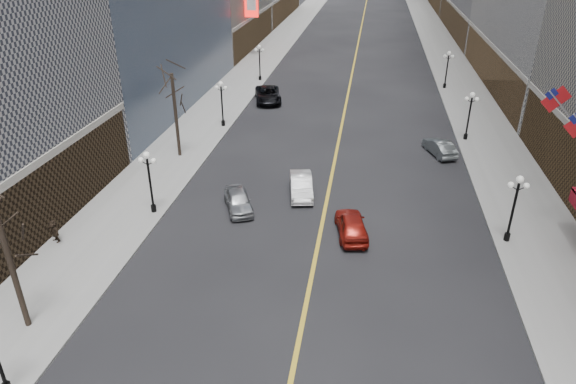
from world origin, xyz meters
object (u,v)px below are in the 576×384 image
(streetlamp_west_1, at_px, (149,176))
(car_sb_far, at_px, (440,147))
(streetlamp_east_3, at_px, (447,66))
(streetlamp_west_3, at_px, (260,59))
(car_nb_far, at_px, (268,95))
(streetlamp_west_2, at_px, (222,99))
(car_nb_near, at_px, (238,200))
(streetlamp_east_2, at_px, (470,111))
(car_sb_mid, at_px, (352,225))
(streetlamp_east_1, at_px, (515,202))
(car_nb_mid, at_px, (301,186))

(streetlamp_west_1, bearing_deg, car_sb_far, 34.14)
(streetlamp_east_3, distance_m, streetlamp_west_3, 23.60)
(streetlamp_west_3, height_order, car_nb_far, streetlamp_west_3)
(streetlamp_west_2, height_order, streetlamp_west_3, same)
(car_nb_near, height_order, car_nb_far, car_nb_far)
(streetlamp_east_2, distance_m, streetlamp_west_2, 23.60)
(streetlamp_east_3, height_order, streetlamp_west_1, same)
(streetlamp_east_2, height_order, car_nb_far, streetlamp_east_2)
(streetlamp_west_1, xyz_separation_m, streetlamp_west_3, (0.00, 36.00, 0.00))
(streetlamp_east_2, height_order, car_sb_far, streetlamp_east_2)
(streetlamp_west_3, bearing_deg, car_nb_near, -80.59)
(streetlamp_west_3, bearing_deg, car_sb_mid, -69.39)
(streetlamp_east_1, height_order, car_nb_far, streetlamp_east_1)
(streetlamp_west_2, bearing_deg, streetlamp_east_2, 0.00)
(streetlamp_east_2, bearing_deg, streetlamp_west_2, 180.00)
(streetlamp_west_1, bearing_deg, car_nb_mid, 24.66)
(streetlamp_east_1, distance_m, streetlamp_east_3, 36.00)
(car_nb_near, xyz_separation_m, car_sb_far, (15.09, 12.59, -0.03))
(streetlamp_west_2, distance_m, car_sb_far, 21.28)
(streetlamp_west_2, xyz_separation_m, car_nb_mid, (9.80, -13.50, -2.16))
(streetlamp_east_2, relative_size, streetlamp_west_3, 1.00)
(streetlamp_east_1, relative_size, streetlamp_east_2, 1.00)
(streetlamp_east_1, height_order, car_sb_far, streetlamp_east_1)
(streetlamp_east_3, relative_size, car_nb_mid, 1.00)
(car_nb_far, bearing_deg, streetlamp_east_1, -66.93)
(streetlamp_west_1, height_order, streetlamp_west_3, same)
(car_sb_mid, bearing_deg, streetlamp_west_1, -13.95)
(streetlamp_east_1, bearing_deg, streetlamp_east_2, 90.00)
(streetlamp_west_1, bearing_deg, streetlamp_west_3, 90.00)
(streetlamp_east_1, relative_size, streetlamp_west_3, 1.00)
(car_nb_mid, bearing_deg, streetlamp_east_3, 55.73)
(streetlamp_west_3, bearing_deg, streetlamp_east_3, 0.00)
(streetlamp_east_1, bearing_deg, streetlamp_west_1, 180.00)
(streetlamp_east_2, height_order, car_nb_near, streetlamp_east_2)
(streetlamp_east_2, xyz_separation_m, car_sb_far, (-2.80, -3.90, -2.21))
(car_nb_mid, bearing_deg, streetlamp_east_2, 33.75)
(streetlamp_east_3, distance_m, streetlamp_west_2, 29.68)
(streetlamp_west_1, xyz_separation_m, car_nb_far, (2.80, 27.18, -2.06))
(car_nb_mid, bearing_deg, car_nb_near, -154.49)
(streetlamp_east_2, distance_m, car_nb_mid, 19.43)
(streetlamp_east_3, relative_size, car_nb_far, 0.74)
(car_sb_far, bearing_deg, car_nb_near, 19.32)
(streetlamp_east_1, height_order, car_nb_near, streetlamp_east_1)
(streetlamp_east_2, distance_m, streetlamp_west_1, 29.68)
(car_nb_near, distance_m, car_nb_far, 25.83)
(streetlamp_west_3, bearing_deg, streetlamp_west_1, -90.00)
(streetlamp_east_2, xyz_separation_m, car_nb_far, (-20.80, 9.18, -2.06))
(car_nb_mid, height_order, car_sb_mid, car_sb_mid)
(car_sb_mid, bearing_deg, streetlamp_east_1, 172.96)
(streetlamp_east_2, distance_m, car_nb_near, 24.42)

